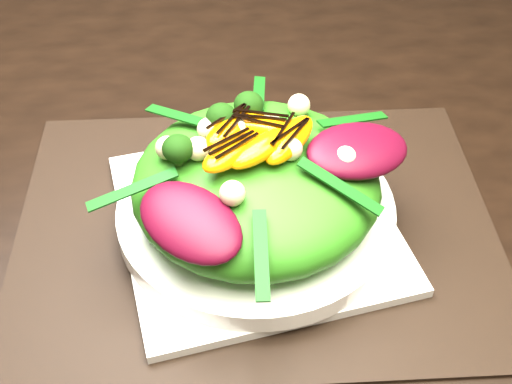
{
  "coord_description": "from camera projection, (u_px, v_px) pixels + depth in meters",
  "views": [
    {
      "loc": [
        -0.05,
        -0.57,
        1.23
      ],
      "look_at": [
        -0.01,
        -0.12,
        0.8
      ],
      "focal_mm": 48.0,
      "sensor_mm": 36.0,
      "label": 1
    }
  ],
  "objects": [
    {
      "name": "broccoli_floret",
      "position": [
        201.0,
        128.0,
        0.59
      ],
      "size": [
        0.05,
        0.05,
        0.04
      ],
      "primitive_type": "sphere",
      "rotation": [
        0.0,
        0.0,
        -0.33
      ],
      "color": "#16370A",
      "rests_on": "lettuce_mound"
    },
    {
      "name": "plate_base",
      "position": [
        256.0,
        221.0,
        0.65
      ],
      "size": [
        0.29,
        0.29,
        0.01
      ],
      "primitive_type": "cube",
      "rotation": [
        0.0,
        0.0,
        0.18
      ],
      "color": "white",
      "rests_on": "placemat"
    },
    {
      "name": "orange_segment",
      "position": [
        259.0,
        137.0,
        0.59
      ],
      "size": [
        0.07,
        0.03,
        0.02
      ],
      "primitive_type": "ellipsoid",
      "rotation": [
        0.0,
        0.0,
        0.05
      ],
      "color": "orange",
      "rests_on": "lettuce_mound"
    },
    {
      "name": "radicchio_leaf",
      "position": [
        358.0,
        150.0,
        0.6
      ],
      "size": [
        0.11,
        0.09,
        0.02
      ],
      "primitive_type": "ellipsoid",
      "rotation": [
        0.0,
        0.0,
        0.3
      ],
      "color": "#430717",
      "rests_on": "lettuce_mound"
    },
    {
      "name": "salad_bowl",
      "position": [
        256.0,
        211.0,
        0.64
      ],
      "size": [
        0.34,
        0.34,
        0.02
      ],
      "primitive_type": "cylinder",
      "rotation": [
        0.0,
        0.0,
        0.39
      ],
      "color": "white",
      "rests_on": "plate_base"
    },
    {
      "name": "balsamic_drizzle",
      "position": [
        259.0,
        129.0,
        0.59
      ],
      "size": [
        0.05,
        0.0,
        0.0
      ],
      "primitive_type": "cube",
      "rotation": [
        0.0,
        0.0,
        0.05
      ],
      "color": "black",
      "rests_on": "orange_segment"
    },
    {
      "name": "placemat",
      "position": [
        256.0,
        226.0,
        0.66
      ],
      "size": [
        0.47,
        0.37,
        0.0
      ],
      "primitive_type": "cube",
      "rotation": [
        0.0,
        0.0,
        -0.04
      ],
      "color": "black",
      "rests_on": "dining_table"
    },
    {
      "name": "macadamia_nut",
      "position": [
        310.0,
        167.0,
        0.57
      ],
      "size": [
        0.03,
        0.03,
        0.02
      ],
      "primitive_type": "sphere",
      "rotation": [
        0.0,
        0.0,
        -0.22
      ],
      "color": "beige",
      "rests_on": "lettuce_mound"
    },
    {
      "name": "lettuce_mound",
      "position": [
        256.0,
        183.0,
        0.62
      ],
      "size": [
        0.25,
        0.25,
        0.08
      ],
      "primitive_type": "ellipsoid",
      "rotation": [
        0.0,
        0.0,
        -0.12
      ],
      "color": "#337D17",
      "rests_on": "salad_bowl"
    },
    {
      "name": "dining_table",
      "position": [
        252.0,
        162.0,
        0.76
      ],
      "size": [
        1.6,
        0.9,
        0.75
      ],
      "primitive_type": "cube",
      "color": "black",
      "rests_on": "floor"
    }
  ]
}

